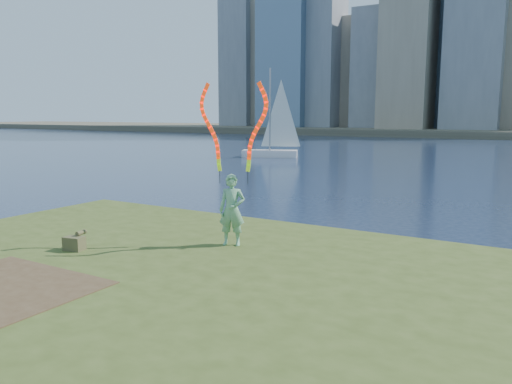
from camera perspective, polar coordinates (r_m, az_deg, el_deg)
The scene contains 5 objects.
ground at distance 10.53m, azimuth -5.99°, elevation -12.34°, with size 320.00×320.00×0.00m, color #19253E.
grassy_knoll at distance 8.81m, azimuth -15.27°, elevation -14.58°, with size 20.00×18.00×0.80m.
woman_with_ribbons at distance 11.41m, azimuth -2.72°, elevation 0.83°, with size 1.93×0.78×4.03m.
canvas_bag at distance 11.89m, azimuth -20.02°, elevation -5.46°, with size 0.48×0.54×0.41m.
sailboat at distance 44.65m, azimuth 1.93°, elevation 5.72°, with size 5.10×3.39×7.85m.
Camera 1 is at (5.91, -7.84, 3.80)m, focal length 35.00 mm.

